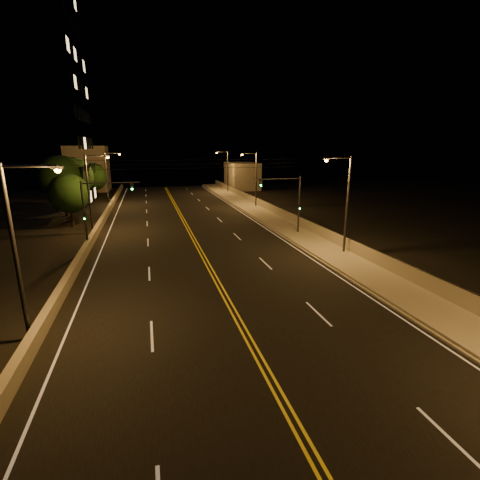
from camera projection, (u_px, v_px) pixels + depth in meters
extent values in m
cube|color=black|center=(209.00, 266.00, 27.06)|extent=(18.00, 120.00, 0.02)
cube|color=gray|center=(333.00, 254.00, 29.72)|extent=(3.60, 120.00, 0.30)
cube|color=gray|center=(313.00, 256.00, 29.27)|extent=(0.14, 120.00, 0.15)
cube|color=gray|center=(351.00, 245.00, 29.97)|extent=(0.30, 120.00, 1.00)
cube|color=gray|center=(72.00, 273.00, 24.52)|extent=(0.45, 120.00, 0.79)
cube|color=gray|center=(242.00, 176.00, 77.62)|extent=(6.00, 10.00, 5.82)
cube|color=gray|center=(88.00, 169.00, 73.79)|extent=(8.00, 8.00, 9.37)
cylinder|color=black|center=(351.00, 239.00, 29.83)|extent=(0.06, 120.00, 0.06)
cube|color=silver|center=(90.00, 276.00, 24.90)|extent=(0.12, 116.00, 0.00)
cube|color=silver|center=(310.00, 257.00, 29.20)|extent=(0.12, 116.00, 0.00)
cube|color=gold|center=(207.00, 266.00, 27.02)|extent=(0.12, 116.00, 0.00)
cube|color=gold|center=(211.00, 266.00, 27.09)|extent=(0.12, 116.00, 0.00)
cube|color=silver|center=(152.00, 335.00, 17.06)|extent=(0.12, 3.00, 0.00)
cube|color=silver|center=(149.00, 273.00, 25.46)|extent=(0.12, 3.00, 0.00)
cube|color=silver|center=(148.00, 242.00, 33.86)|extent=(0.12, 3.00, 0.00)
cube|color=silver|center=(147.00, 224.00, 42.27)|extent=(0.12, 3.00, 0.00)
cube|color=silver|center=(147.00, 211.00, 50.67)|extent=(0.12, 3.00, 0.00)
cube|color=silver|center=(146.00, 202.00, 59.07)|extent=(0.12, 3.00, 0.00)
cube|color=silver|center=(146.00, 195.00, 67.48)|extent=(0.12, 3.00, 0.00)
cube|color=silver|center=(146.00, 190.00, 75.88)|extent=(0.12, 3.00, 0.00)
cube|color=silver|center=(452.00, 441.00, 10.91)|extent=(0.12, 3.00, 0.00)
cube|color=silver|center=(318.00, 313.00, 19.31)|extent=(0.12, 3.00, 0.00)
cube|color=silver|center=(265.00, 263.00, 27.71)|extent=(0.12, 3.00, 0.00)
cube|color=silver|center=(237.00, 236.00, 36.11)|extent=(0.12, 3.00, 0.00)
cube|color=silver|center=(220.00, 220.00, 44.52)|extent=(0.12, 3.00, 0.00)
cube|color=silver|center=(208.00, 208.00, 52.92)|extent=(0.12, 3.00, 0.00)
cube|color=silver|center=(199.00, 200.00, 61.32)|extent=(0.12, 3.00, 0.00)
cube|color=silver|center=(192.00, 194.00, 69.73)|extent=(0.12, 3.00, 0.00)
cube|color=silver|center=(187.00, 189.00, 78.13)|extent=(0.12, 3.00, 0.00)
cylinder|color=#2D2D33|center=(347.00, 207.00, 28.96)|extent=(0.20, 0.20, 8.31)
cylinder|color=#2D2D33|center=(339.00, 158.00, 27.66)|extent=(2.20, 0.12, 0.12)
cube|color=#2D2D33|center=(326.00, 159.00, 27.40)|extent=(0.50, 0.25, 0.14)
sphere|color=#FF9E2D|center=(326.00, 160.00, 27.43)|extent=(0.28, 0.28, 0.28)
cylinder|color=#2D2D33|center=(256.00, 181.00, 52.42)|extent=(0.20, 0.20, 8.31)
cylinder|color=#2D2D33|center=(249.00, 153.00, 51.11)|extent=(2.20, 0.12, 0.12)
cube|color=#2D2D33|center=(242.00, 154.00, 50.86)|extent=(0.50, 0.25, 0.14)
sphere|color=#FF9E2D|center=(242.00, 155.00, 50.88)|extent=(0.28, 0.28, 0.28)
cylinder|color=#2D2D33|center=(228.00, 172.00, 70.21)|extent=(0.20, 0.20, 8.31)
cylinder|color=#2D2D33|center=(222.00, 152.00, 68.91)|extent=(2.20, 0.12, 0.12)
cube|color=#2D2D33|center=(217.00, 152.00, 68.65)|extent=(0.50, 0.25, 0.14)
sphere|color=#FF9E2D|center=(217.00, 153.00, 68.68)|extent=(0.28, 0.28, 0.28)
cylinder|color=#2D2D33|center=(16.00, 257.00, 15.70)|extent=(0.20, 0.20, 8.31)
cylinder|color=#2D2D33|center=(29.00, 166.00, 14.95)|extent=(2.20, 0.12, 0.12)
cube|color=#2D2D33|center=(57.00, 168.00, 15.24)|extent=(0.50, 0.25, 0.14)
sphere|color=#FF9E2D|center=(58.00, 170.00, 15.27)|extent=(0.28, 0.28, 0.28)
cylinder|color=#2D2D33|center=(89.00, 195.00, 36.65)|extent=(0.20, 0.20, 8.31)
cylinder|color=#2D2D33|center=(96.00, 156.00, 35.89)|extent=(2.20, 0.12, 0.12)
cube|color=#2D2D33|center=(107.00, 156.00, 36.19)|extent=(0.50, 0.25, 0.14)
sphere|color=#FF9E2D|center=(108.00, 157.00, 36.21)|extent=(0.28, 0.28, 0.28)
cylinder|color=#2D2D33|center=(107.00, 179.00, 54.37)|extent=(0.20, 0.20, 8.31)
cylinder|color=#2D2D33|center=(112.00, 153.00, 53.62)|extent=(2.20, 0.12, 0.12)
cube|color=#2D2D33|center=(119.00, 154.00, 53.91)|extent=(0.50, 0.25, 0.14)
sphere|color=#FF9E2D|center=(120.00, 154.00, 53.94)|extent=(0.28, 0.28, 0.28)
cylinder|color=#2D2D33|center=(299.00, 206.00, 36.27)|extent=(0.18, 0.18, 6.12)
cylinder|color=#2D2D33|center=(277.00, 179.00, 34.92)|extent=(5.00, 0.10, 0.10)
cube|color=black|center=(261.00, 183.00, 34.57)|extent=(0.28, 0.18, 0.80)
sphere|color=#19FF4C|center=(261.00, 185.00, 34.53)|extent=(0.14, 0.14, 0.14)
cube|color=black|center=(300.00, 207.00, 36.15)|extent=(0.22, 0.14, 0.55)
cylinder|color=#2D2D33|center=(85.00, 216.00, 31.07)|extent=(0.18, 0.18, 6.12)
cylinder|color=#2D2D33|center=(111.00, 183.00, 30.96)|extent=(5.00, 0.10, 0.10)
cube|color=black|center=(132.00, 186.00, 31.49)|extent=(0.28, 0.18, 0.80)
sphere|color=#19FF4C|center=(132.00, 189.00, 31.45)|extent=(0.14, 0.14, 0.14)
cube|color=black|center=(84.00, 217.00, 30.95)|extent=(0.22, 0.14, 0.55)
cylinder|color=black|center=(190.00, 168.00, 34.13)|extent=(22.00, 0.03, 0.03)
cylinder|color=black|center=(190.00, 164.00, 34.03)|extent=(22.00, 0.03, 0.03)
cylinder|color=black|center=(190.00, 160.00, 33.93)|extent=(22.00, 0.03, 0.03)
cylinder|color=black|center=(72.00, 217.00, 40.64)|extent=(0.36, 0.36, 2.14)
sphere|color=black|center=(69.00, 193.00, 39.92)|extent=(4.52, 4.52, 4.52)
cylinder|color=black|center=(66.00, 205.00, 47.10)|extent=(0.36, 0.36, 2.80)
sphere|color=black|center=(62.00, 178.00, 46.16)|extent=(5.91, 5.91, 5.91)
cylinder|color=black|center=(76.00, 199.00, 52.93)|extent=(0.36, 0.36, 2.68)
sphere|color=black|center=(74.00, 176.00, 52.03)|extent=(5.66, 5.66, 5.66)
cylinder|color=black|center=(95.00, 194.00, 61.38)|extent=(0.36, 0.36, 2.26)
sphere|color=black|center=(93.00, 177.00, 60.63)|extent=(4.77, 4.77, 4.77)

